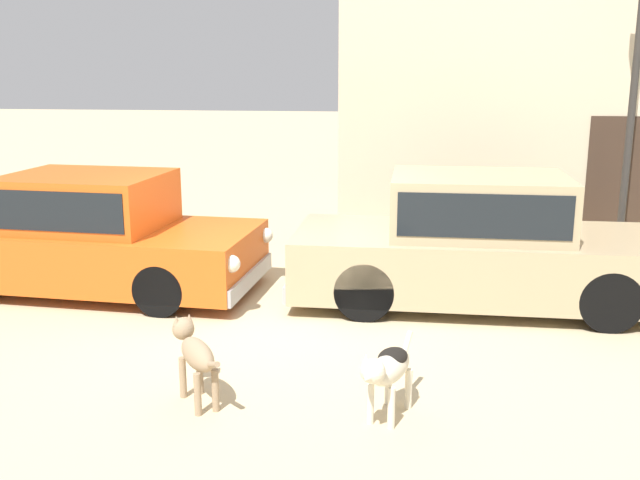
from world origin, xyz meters
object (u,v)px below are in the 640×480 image
(parked_sedan_nearest, at_px, (91,233))
(stray_dog_spotted, at_px, (195,352))
(stray_dog_tan, at_px, (388,368))
(parked_sedan_second, at_px, (479,242))
(street_lamp, at_px, (634,84))

(parked_sedan_nearest, height_order, stray_dog_spotted, parked_sedan_nearest)
(parked_sedan_nearest, distance_m, stray_dog_tan, 4.95)
(parked_sedan_nearest, relative_size, parked_sedan_second, 0.96)
(parked_sedan_second, bearing_deg, stray_dog_spotted, -130.45)
(stray_dog_spotted, relative_size, street_lamp, 0.21)
(street_lamp, bearing_deg, stray_dog_tan, -121.91)
(stray_dog_spotted, distance_m, stray_dog_tan, 1.63)
(parked_sedan_second, height_order, stray_dog_spotted, parked_sedan_second)
(parked_sedan_nearest, distance_m, parked_sedan_second, 4.83)
(parked_sedan_nearest, bearing_deg, street_lamp, 18.72)
(parked_sedan_second, distance_m, street_lamp, 3.30)
(stray_dog_spotted, bearing_deg, stray_dog_tan, -130.02)
(stray_dog_spotted, distance_m, street_lamp, 7.04)
(stray_dog_tan, xyz_separation_m, street_lamp, (3.06, 4.92, 2.12))
(stray_dog_spotted, relative_size, stray_dog_tan, 0.87)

